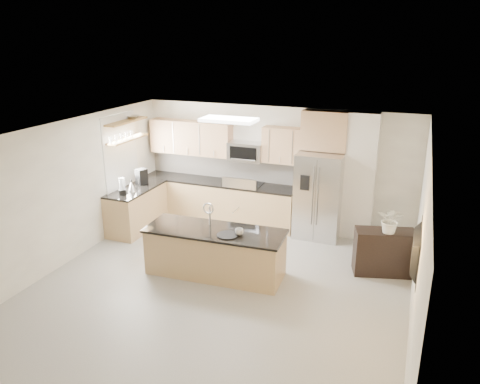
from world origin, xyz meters
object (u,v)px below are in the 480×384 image
at_px(cup, 239,232).
at_px(coffee_maker, 141,177).
at_px(island, 215,252).
at_px(kettle, 131,186).
at_px(microwave, 246,152).
at_px(blender, 122,187).
at_px(television, 412,250).
at_px(range, 244,204).
at_px(platter, 228,235).
at_px(bowl, 133,116).
at_px(credenza, 384,252).
at_px(refrigerator, 319,195).
at_px(flower_vase, 392,213).

xyz_separation_m(cup, coffee_maker, (-2.91, 1.61, 0.19)).
bearing_deg(island, kettle, 152.86).
xyz_separation_m(microwave, coffee_maker, (-2.09, -0.90, -0.55)).
bearing_deg(island, blender, 158.47).
height_order(blender, kettle, blender).
xyz_separation_m(coffee_maker, television, (5.61, -2.35, 0.27)).
bearing_deg(range, platter, -75.49).
relative_size(microwave, island, 0.31).
bearing_deg(bowl, kettle, -68.92).
height_order(credenza, platter, platter).
distance_m(refrigerator, television, 3.62).
bearing_deg(island, bowl, 144.66).
bearing_deg(coffee_maker, bowl, 149.88).
bearing_deg(coffee_maker, refrigerator, 10.95).
relative_size(refrigerator, island, 0.72).
bearing_deg(microwave, island, -82.01).
distance_m(island, kettle, 2.67).
bearing_deg(cup, flower_vase, 24.20).
relative_size(blender, coffee_maker, 1.04).
xyz_separation_m(cup, platter, (-0.17, -0.10, -0.05)).
relative_size(bowl, flower_vase, 0.46).
xyz_separation_m(microwave, bowl, (-2.25, -0.81, 0.75)).
distance_m(blender, bowl, 1.56).
bearing_deg(platter, coffee_maker, 148.02).
distance_m(platter, flower_vase, 2.78).
bearing_deg(range, flower_vase, -22.79).
height_order(microwave, bowl, bowl).
height_order(refrigerator, kettle, refrigerator).
relative_size(blender, television, 0.33).
height_order(platter, flower_vase, flower_vase).
xyz_separation_m(refrigerator, kettle, (-3.68, -1.22, 0.14)).
height_order(blender, coffee_maker, blender).
relative_size(range, microwave, 1.50).
bearing_deg(microwave, credenza, -24.05).
bearing_deg(kettle, refrigerator, 18.32).
bearing_deg(platter, flower_vase, 24.74).
relative_size(microwave, coffee_maker, 2.25).
height_order(refrigerator, credenza, refrigerator).
distance_m(platter, bowl, 3.73).
xyz_separation_m(cup, flower_vase, (2.34, 1.05, 0.27)).
bearing_deg(kettle, television, -18.52).
relative_size(island, kettle, 10.07).
bearing_deg(range, television, -41.64).
xyz_separation_m(range, cup, (0.81, -2.38, 0.42)).
height_order(microwave, refrigerator, microwave).
xyz_separation_m(range, television, (3.51, -3.12, 0.88)).
distance_m(microwave, credenza, 3.60).
relative_size(credenza, cup, 7.23).
distance_m(credenza, coffee_maker, 5.25).
distance_m(island, flower_vase, 3.08).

